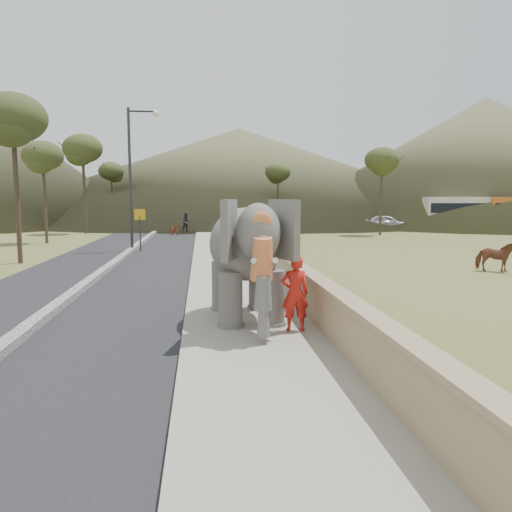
# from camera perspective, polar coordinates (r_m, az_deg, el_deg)

# --- Properties ---
(ground) EXTENTS (160.00, 160.00, 0.00)m
(ground) POSITION_cam_1_polar(r_m,az_deg,el_deg) (11.38, -0.68, -8.90)
(ground) COLOR olive
(ground) RESTS_ON ground
(road) EXTENTS (7.00, 120.00, 0.03)m
(road) POSITION_cam_1_polar(r_m,az_deg,el_deg) (21.49, -16.77, -1.72)
(road) COLOR black
(road) RESTS_ON ground
(median) EXTENTS (0.35, 120.00, 0.22)m
(median) POSITION_cam_1_polar(r_m,az_deg,el_deg) (21.47, -16.78, -1.47)
(median) COLOR black
(median) RESTS_ON ground
(walkway) EXTENTS (3.00, 120.00, 0.15)m
(walkway) POSITION_cam_1_polar(r_m,az_deg,el_deg) (21.14, -3.33, -1.41)
(walkway) COLOR #9E9687
(walkway) RESTS_ON ground
(parapet) EXTENTS (0.30, 120.00, 1.10)m
(parapet) POSITION_cam_1_polar(r_m,az_deg,el_deg) (21.23, 1.12, -0.08)
(parapet) COLOR tan
(parapet) RESTS_ON ground
(lamppost) EXTENTS (1.76, 0.36, 8.00)m
(lamppost) POSITION_cam_1_polar(r_m,az_deg,el_deg) (29.17, -13.62, 10.10)
(lamppost) COLOR #2B2B2F
(lamppost) RESTS_ON ground
(signboard) EXTENTS (0.60, 0.08, 2.40)m
(signboard) POSITION_cam_1_polar(r_m,az_deg,el_deg) (28.90, -13.12, 3.73)
(signboard) COLOR #2D2D33
(signboard) RESTS_ON ground
(cow) EXTENTS (1.63, 1.26, 1.25)m
(cow) POSITION_cam_1_polar(r_m,az_deg,el_deg) (22.75, 25.68, -0.09)
(cow) COLOR brown
(cow) RESTS_ON ground
(distant_car) EXTENTS (4.53, 2.81, 1.44)m
(distant_car) POSITION_cam_1_polar(r_m,az_deg,el_deg) (48.23, 14.74, 3.72)
(distant_car) COLOR #B3B1B9
(distant_car) RESTS_ON ground
(bus_white) EXTENTS (11.28, 4.64, 3.10)m
(bus_white) POSITION_cam_1_polar(r_m,az_deg,el_deg) (50.94, 24.77, 4.41)
(bus_white) COLOR silver
(bus_white) RESTS_ON ground
(hill_right) EXTENTS (56.00, 56.00, 16.00)m
(hill_right) POSITION_cam_1_polar(r_m,az_deg,el_deg) (73.18, 24.57, 9.99)
(hill_right) COLOR brown
(hill_right) RESTS_ON ground
(hill_far) EXTENTS (80.00, 80.00, 14.00)m
(hill_far) POSITION_cam_1_polar(r_m,az_deg,el_deg) (81.23, -2.01, 9.50)
(hill_far) COLOR brown
(hill_far) RESTS_ON ground
(elephant_and_man) EXTENTS (2.35, 4.01, 2.82)m
(elephant_and_man) POSITION_cam_1_polar(r_m,az_deg,el_deg) (12.05, -1.07, -0.50)
(elephant_and_man) COLOR slate
(elephant_and_man) RESTS_ON ground
(motorcyclist) EXTENTS (2.06, 1.77, 1.82)m
(motorcyclist) POSITION_cam_1_polar(r_m,az_deg,el_deg) (41.21, -8.70, 3.37)
(motorcyclist) COLOR maroon
(motorcyclist) RESTS_ON ground
(trees) EXTENTS (47.68, 41.35, 8.52)m
(trees) POSITION_cam_1_polar(r_m,az_deg,el_deg) (38.61, -5.37, 7.57)
(trees) COLOR #473828
(trees) RESTS_ON ground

